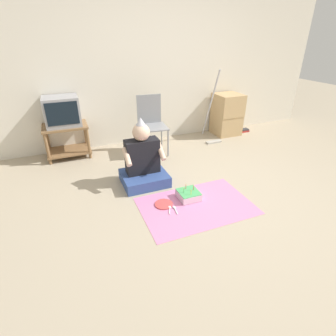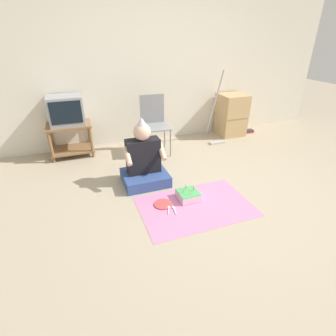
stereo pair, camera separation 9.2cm
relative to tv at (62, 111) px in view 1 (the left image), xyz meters
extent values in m
plane|color=tan|center=(1.55, -2.00, -0.71)|extent=(16.00, 16.00, 0.00)
cube|color=silver|center=(1.55, 0.25, 0.56)|extent=(6.40, 0.06, 2.55)
cube|color=olive|center=(0.00, -0.01, -0.23)|extent=(0.64, 0.46, 0.03)
cube|color=olive|center=(0.00, -0.01, -0.62)|extent=(0.64, 0.46, 0.02)
cylinder|color=olive|center=(-0.29, -0.20, -0.46)|extent=(0.04, 0.04, 0.50)
cylinder|color=olive|center=(0.29, -0.20, -0.46)|extent=(0.04, 0.04, 0.50)
cylinder|color=olive|center=(-0.29, 0.19, -0.46)|extent=(0.04, 0.04, 0.50)
cylinder|color=olive|center=(0.29, 0.19, -0.46)|extent=(0.04, 0.04, 0.50)
cube|color=#99999E|center=(0.00, 0.00, 0.00)|extent=(0.49, 0.40, 0.42)
cube|color=black|center=(0.00, -0.20, 0.01)|extent=(0.43, 0.01, 0.32)
cube|color=gray|center=(1.25, -0.39, -0.28)|extent=(0.47, 0.45, 0.02)
cube|color=gray|center=(1.27, -0.20, -0.05)|extent=(0.38, 0.06, 0.46)
cylinder|color=gray|center=(1.04, -0.56, -0.50)|extent=(0.02, 0.02, 0.44)
cylinder|color=gray|center=(1.43, -0.60, -0.50)|extent=(0.02, 0.02, 0.44)
cylinder|color=gray|center=(1.07, -0.19, -0.50)|extent=(0.02, 0.02, 0.44)
cylinder|color=gray|center=(1.47, -0.22, -0.50)|extent=(0.02, 0.02, 0.44)
cube|color=tan|center=(2.84, -0.04, -0.53)|extent=(0.46, 0.45, 0.36)
cube|color=tan|center=(2.84, -0.04, -0.16)|extent=(0.46, 0.47, 0.38)
cube|color=#B2ADA3|center=(2.39, -0.38, -0.70)|extent=(0.28, 0.09, 0.03)
cylinder|color=#B7B7BC|center=(2.39, -0.17, -0.09)|extent=(0.03, 0.44, 1.20)
cube|color=#B72D28|center=(3.25, -0.10, -0.70)|extent=(0.18, 0.11, 0.03)
cube|color=#333338|center=(3.25, -0.10, -0.67)|extent=(0.15, 0.10, 0.03)
cube|color=#334C8C|center=(0.84, -1.25, -0.64)|extent=(0.56, 0.50, 0.14)
cube|color=black|center=(0.84, -1.20, -0.36)|extent=(0.42, 0.19, 0.44)
sphere|color=beige|center=(0.84, -1.20, -0.04)|extent=(0.21, 0.21, 0.21)
cone|color=silver|center=(0.84, -1.20, 0.10)|extent=(0.12, 0.12, 0.09)
cylinder|color=beige|center=(0.62, -1.30, -0.28)|extent=(0.06, 0.23, 0.19)
cylinder|color=beige|center=(1.05, -1.30, -0.28)|extent=(0.06, 0.23, 0.19)
cube|color=pink|center=(1.22, -1.96, -0.71)|extent=(1.24, 0.82, 0.01)
cube|color=silver|center=(1.21, -1.79, -0.67)|extent=(0.24, 0.24, 0.08)
cube|color=#4CB266|center=(1.21, -1.79, -0.62)|extent=(0.23, 0.23, 0.01)
cylinder|color=#EA4C4C|center=(1.27, -1.78, -0.60)|extent=(0.01, 0.01, 0.06)
sphere|color=#FFCC4C|center=(1.27, -1.78, -0.56)|extent=(0.01, 0.01, 0.01)
cylinder|color=#EA4C4C|center=(1.20, -1.72, -0.60)|extent=(0.01, 0.01, 0.06)
sphere|color=#FFCC4C|center=(1.20, -1.72, -0.56)|extent=(0.01, 0.01, 0.01)
cylinder|color=#66C666|center=(1.14, -1.79, -0.60)|extent=(0.01, 0.01, 0.06)
sphere|color=#FFCC4C|center=(1.14, -1.79, -0.56)|extent=(0.01, 0.01, 0.01)
cylinder|color=yellow|center=(1.20, -1.85, -0.60)|extent=(0.01, 0.01, 0.06)
sphere|color=#FFCC4C|center=(1.20, -1.85, -0.56)|extent=(0.01, 0.01, 0.01)
cylinder|color=#D84C4C|center=(0.89, -1.80, -0.70)|extent=(0.21, 0.21, 0.01)
ellipsoid|color=white|center=(0.93, -1.88, -0.70)|extent=(0.04, 0.05, 0.01)
cube|color=white|center=(0.90, -1.94, -0.71)|extent=(0.05, 0.10, 0.01)
ellipsoid|color=white|center=(0.98, -1.90, -0.70)|extent=(0.04, 0.05, 0.01)
cube|color=white|center=(0.97, -1.97, -0.71)|extent=(0.02, 0.10, 0.01)
camera|label=1|loc=(0.01, -4.08, 1.02)|focal=28.00mm
camera|label=2|loc=(0.10, -4.11, 1.02)|focal=28.00mm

